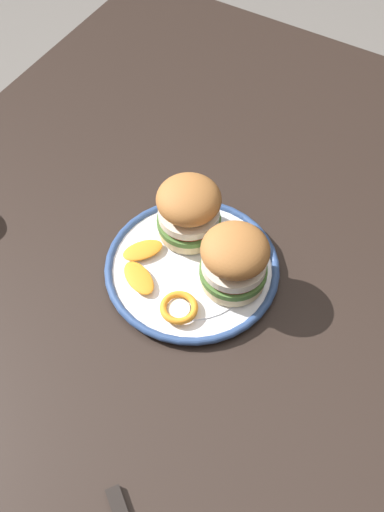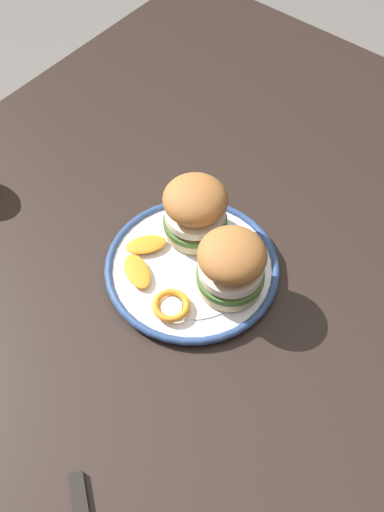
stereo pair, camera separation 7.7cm
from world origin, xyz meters
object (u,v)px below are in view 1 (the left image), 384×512
at_px(dining_table, 166,310).
at_px(sandwich_half_left, 189,210).
at_px(dinner_plate, 192,268).
at_px(sandwich_half_right, 234,260).

xyz_separation_m(dining_table, sandwich_half_left, (-0.09, -0.01, 0.15)).
bearing_deg(dinner_plate, dining_table, -32.58).
relative_size(dining_table, dinner_plate, 5.21).
relative_size(dinner_plate, sandwich_half_left, 2.06).
xyz_separation_m(dinner_plate, sandwich_half_right, (-0.01, 0.07, 0.06)).
distance_m(dining_table, dinner_plate, 0.10).
relative_size(dinner_plate, sandwich_half_right, 2.43).
bearing_deg(sandwich_half_left, dining_table, 7.02).
height_order(dining_table, sandwich_half_left, sandwich_half_left).
bearing_deg(dining_table, dinner_plate, 147.42).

